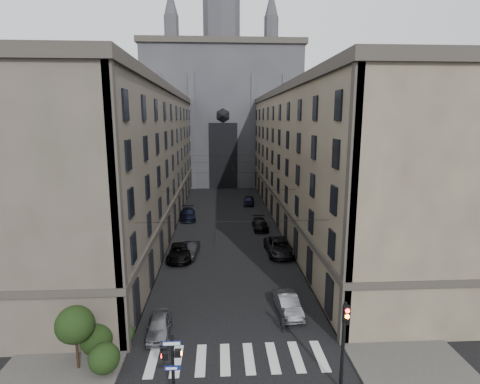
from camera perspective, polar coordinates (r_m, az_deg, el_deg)
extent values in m
cube|color=#383533|center=(54.77, -13.19, -4.78)|extent=(7.00, 80.00, 0.15)
cube|color=#383533|center=(55.16, 8.91, -4.51)|extent=(7.00, 80.00, 0.15)
cube|color=beige|center=(25.58, -0.45, -24.05)|extent=(11.00, 3.20, 0.01)
cube|color=#454035|center=(53.70, -16.77, 4.44)|extent=(13.00, 60.00, 18.00)
cube|color=#38332D|center=(53.53, -17.34, 14.49)|extent=(13.60, 60.60, 0.90)
cube|color=#38332D|center=(54.42, -16.49, -0.58)|extent=(13.40, 60.30, 0.50)
cube|color=brown|center=(54.21, 12.30, 4.72)|extent=(13.00, 60.00, 18.00)
cube|color=#38332D|center=(54.04, 12.72, 14.67)|extent=(13.60, 60.60, 0.90)
cube|color=#38332D|center=(54.93, 12.10, -0.26)|extent=(13.40, 60.30, 0.50)
cube|color=#2D2D33|center=(90.93, -2.71, 11.18)|extent=(34.00, 22.00, 30.00)
cube|color=#38332D|center=(92.29, -2.80, 20.85)|extent=(35.00, 23.00, 1.20)
cylinder|color=#2D2D33|center=(93.62, -2.84, 24.77)|extent=(8.40, 8.40, 14.00)
cone|color=#2D2D33|center=(91.13, -10.45, 24.67)|extent=(3.20, 3.20, 13.00)
cone|color=#2D2D33|center=(91.38, 4.80, 24.77)|extent=(3.20, 3.20, 13.00)
cube|color=black|center=(80.25, -2.57, 5.49)|extent=(6.00, 0.30, 14.00)
cylinder|color=black|center=(21.70, -10.19, -25.01)|extent=(0.18, 0.18, 4.00)
cube|color=orange|center=(21.15, -9.46, -23.06)|extent=(0.34, 0.24, 0.38)
cube|color=#FF0C07|center=(21.43, -11.32, -23.29)|extent=(0.34, 0.24, 0.38)
cube|color=navy|center=(20.72, -10.39, -21.74)|extent=(0.95, 0.05, 0.24)
cube|color=navy|center=(21.51, -10.25, -24.88)|extent=(0.85, 0.05, 0.27)
cylinder|color=black|center=(22.61, 15.41, -21.77)|extent=(0.20, 0.20, 5.20)
cube|color=black|center=(21.43, 15.88, -17.57)|extent=(0.34, 0.30, 1.00)
cylinder|color=#FF0C07|center=(21.14, 16.08, -17.00)|extent=(0.22, 0.05, 0.22)
cylinder|color=orange|center=(21.29, 16.03, -17.76)|extent=(0.22, 0.05, 0.22)
cylinder|color=black|center=(21.45, 15.98, -18.52)|extent=(0.22, 0.05, 0.22)
sphere|color=black|center=(25.08, -20.00, -22.69)|extent=(1.80, 1.80, 1.80)
sphere|color=black|center=(26.76, -21.05, -20.22)|extent=(2.00, 2.00, 2.00)
sphere|color=black|center=(27.36, -17.36, -19.95)|extent=(1.40, 1.40, 1.40)
cylinder|color=black|center=(25.83, -23.59, -21.12)|extent=(0.16, 0.16, 2.40)
sphere|color=black|center=(25.04, -23.88, -17.99)|extent=(2.20, 2.20, 2.20)
cylinder|color=black|center=(26.92, -1.01, -4.51)|extent=(14.00, 0.03, 0.03)
cylinder|color=black|center=(38.61, -1.73, 0.25)|extent=(14.00, 0.03, 0.03)
cylinder|color=black|center=(51.44, -2.13, 2.95)|extent=(14.00, 0.03, 0.03)
cylinder|color=black|center=(64.33, -2.38, 4.57)|extent=(14.00, 0.03, 0.03)
cylinder|color=black|center=(76.27, -2.53, 5.58)|extent=(14.00, 0.03, 0.03)
cylinder|color=black|center=(52.47, -3.57, 2.65)|extent=(0.03, 60.00, 0.03)
cylinder|color=black|center=(52.52, -0.73, 2.68)|extent=(0.03, 60.00, 0.03)
imported|color=slate|center=(28.05, -12.22, -19.25)|extent=(1.78, 4.06, 1.36)
imported|color=black|center=(41.60, -7.58, -8.73)|extent=(1.97, 4.54, 1.45)
imported|color=black|center=(40.93, -9.05, -9.06)|extent=(2.60, 5.47, 1.51)
imported|color=black|center=(56.51, -7.95, -3.35)|extent=(2.72, 5.62, 1.58)
imported|color=gray|center=(30.31, 7.31, -16.58)|extent=(1.84, 4.42, 1.42)
imported|color=black|center=(42.10, 5.98, -8.30)|extent=(2.93, 6.02, 1.65)
imported|color=black|center=(51.13, 3.09, -4.90)|extent=(2.01, 4.87, 1.41)
imported|color=black|center=(65.38, 1.36, -1.32)|extent=(2.26, 4.55, 1.49)
imported|color=black|center=(27.98, 6.57, -18.68)|extent=(0.54, 0.71, 1.75)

